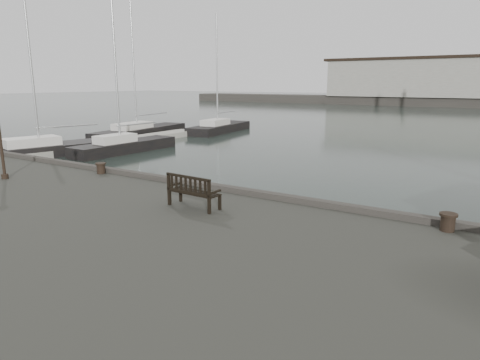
# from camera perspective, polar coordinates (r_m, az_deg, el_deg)

# --- Properties ---
(ground) EXTENTS (400.00, 400.00, 0.00)m
(ground) POSITION_cam_1_polar(r_m,az_deg,el_deg) (14.75, -0.52, -7.39)
(ground) COLOR black
(ground) RESTS_ON ground
(pontoon) EXTENTS (2.00, 24.00, 0.50)m
(pontoon) POSITION_cam_1_polar(r_m,az_deg,el_deg) (35.34, -19.25, 4.24)
(pontoon) COLOR #9F9C93
(pontoon) RESTS_ON ground
(breakwater) EXTENTS (140.00, 9.50, 12.20)m
(breakwater) POSITION_cam_1_polar(r_m,az_deg,el_deg) (104.30, 26.38, 11.11)
(breakwater) COLOR #383530
(breakwater) RESTS_ON ground
(bench) EXTENTS (1.67, 0.66, 0.94)m
(bench) POSITION_cam_1_polar(r_m,az_deg,el_deg) (12.43, -6.23, -2.33)
(bench) COLOR black
(bench) RESTS_ON quay
(bollard_left) EXTENTS (0.42, 0.42, 0.43)m
(bollard_left) POSITION_cam_1_polar(r_m,az_deg,el_deg) (17.90, -18.05, 1.51)
(bollard_left) COLOR black
(bollard_left) RESTS_ON quay
(bollard_right) EXTENTS (0.47, 0.47, 0.44)m
(bollard_right) POSITION_cam_1_polar(r_m,az_deg,el_deg) (11.63, 25.97, -5.08)
(bollard_right) COLOR black
(bollard_right) RESTS_ON quay
(yacht_a) EXTENTS (5.19, 10.61, 13.93)m
(yacht_a) POSITION_cam_1_polar(r_m,az_deg,el_deg) (33.56, -24.26, 3.39)
(yacht_a) COLOR black
(yacht_a) RESTS_ON ground
(yacht_b) EXTENTS (4.31, 12.34, 15.68)m
(yacht_b) POSITION_cam_1_polar(r_m,az_deg,el_deg) (43.26, -13.06, 6.08)
(yacht_b) COLOR black
(yacht_b) RESTS_ON ground
(yacht_c) EXTENTS (2.38, 8.75, 11.82)m
(yacht_c) POSITION_cam_1_polar(r_m,az_deg,el_deg) (33.35, -15.05, 4.04)
(yacht_c) COLOR black
(yacht_c) RESTS_ON ground
(yacht_d) EXTENTS (3.95, 10.16, 12.39)m
(yacht_d) POSITION_cam_1_polar(r_m,az_deg,el_deg) (45.72, -2.70, 6.73)
(yacht_d) COLOR black
(yacht_d) RESTS_ON ground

